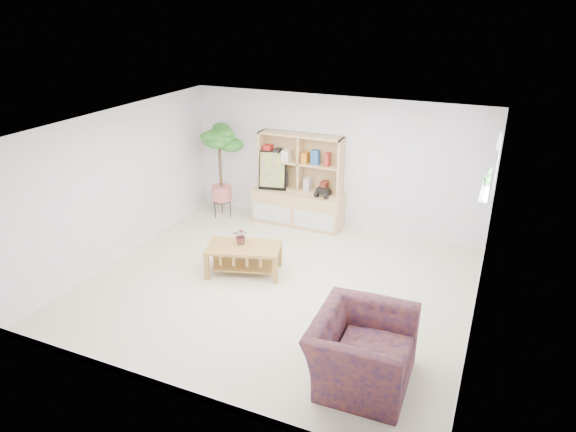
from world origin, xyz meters
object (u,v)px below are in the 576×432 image
at_px(coffee_table, 244,259).
at_px(floor_tree, 221,172).
at_px(armchair, 362,346).
at_px(storage_unit, 298,181).

xyz_separation_m(coffee_table, floor_tree, (-1.46, 1.84, 0.67)).
height_order(floor_tree, armchair, floor_tree).
bearing_deg(armchair, storage_unit, 30.28).
bearing_deg(armchair, floor_tree, 46.10).
bearing_deg(floor_tree, armchair, -42.47).
bearing_deg(floor_tree, coffee_table, -51.51).
xyz_separation_m(coffee_table, armchair, (2.33, -1.63, 0.21)).
relative_size(storage_unit, armchair, 1.42).
xyz_separation_m(storage_unit, floor_tree, (-1.49, -0.25, 0.05)).
relative_size(floor_tree, armchair, 1.51).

